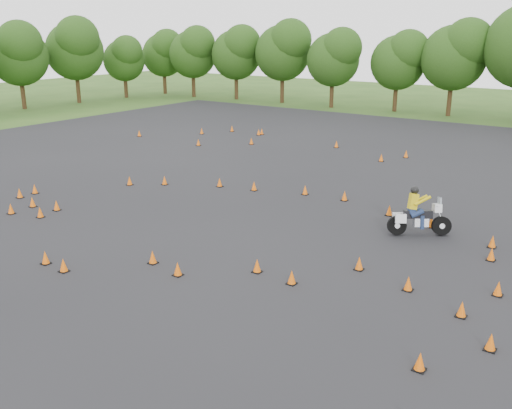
{
  "coord_description": "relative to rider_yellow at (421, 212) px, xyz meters",
  "views": [
    {
      "loc": [
        12.22,
        -13.67,
        7.83
      ],
      "look_at": [
        0.0,
        4.0,
        1.2
      ],
      "focal_mm": 40.0,
      "sensor_mm": 36.0,
      "label": 1
    }
  ],
  "objects": [
    {
      "name": "rider_yellow",
      "position": [
        0.0,
        0.0,
        0.0
      ],
      "size": [
        2.51,
        2.02,
        1.93
      ],
      "primitive_type": null,
      "rotation": [
        0.0,
        0.0,
        0.58
      ],
      "color": "gold",
      "rests_on": "ground"
    },
    {
      "name": "traffic_cones",
      "position": [
        -5.5,
        -1.89,
        -0.74
      ],
      "size": [
        36.86,
        33.24,
        0.45
      ],
      "color": "#EC6009",
      "rests_on": "asphalt_pad"
    },
    {
      "name": "ground",
      "position": [
        -5.47,
        -7.44,
        -0.97
      ],
      "size": [
        140.0,
        140.0,
        0.0
      ],
      "primitive_type": "plane",
      "color": "#2D5119",
      "rests_on": "ground"
    },
    {
      "name": "treeline",
      "position": [
        -3.78,
        27.26,
        3.67
      ],
      "size": [
        86.84,
        32.59,
        11.19
      ],
      "color": "#214012",
      "rests_on": "ground"
    },
    {
      "name": "asphalt_pad",
      "position": [
        -5.47,
        -1.44,
        -0.97
      ],
      "size": [
        62.0,
        62.0,
        0.0
      ],
      "primitive_type": "plane",
      "color": "black",
      "rests_on": "ground"
    }
  ]
}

